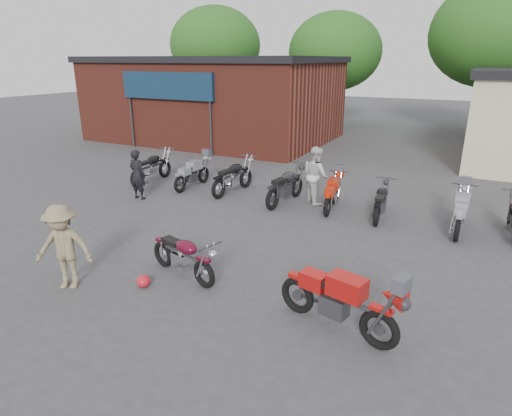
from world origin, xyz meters
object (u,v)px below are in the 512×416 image
at_px(sportbike, 339,297).
at_px(row_bike_2, 233,175).
at_px(person_dark, 138,174).
at_px(vintage_motorcycle, 183,253).
at_px(row_bike_3, 286,184).
at_px(row_bike_6, 461,210).
at_px(person_tan, 63,247).
at_px(row_bike_4, 333,192).
at_px(row_bike_0, 152,166).
at_px(row_bike_5, 381,200).
at_px(helmet, 144,281).
at_px(row_bike_1, 193,172).
at_px(person_light, 316,175).

relative_size(sportbike, row_bike_2, 1.01).
distance_m(person_dark, row_bike_2, 2.99).
distance_m(vintage_motorcycle, row_bike_3, 5.25).
relative_size(row_bike_2, row_bike_6, 1.05).
height_order(vintage_motorcycle, person_tan, person_tan).
bearing_deg(sportbike, row_bike_2, 146.22).
distance_m(vintage_motorcycle, row_bike_4, 5.52).
distance_m(sportbike, row_bike_4, 5.99).
height_order(row_bike_0, row_bike_4, row_bike_0).
height_order(person_tan, row_bike_5, person_tan).
bearing_deg(person_tan, row_bike_2, 67.32).
relative_size(person_dark, person_tan, 0.94).
xyz_separation_m(helmet, row_bike_2, (-1.55, 6.12, 0.47)).
bearing_deg(row_bike_1, row_bike_3, -90.59).
distance_m(helmet, row_bike_6, 7.83).
distance_m(person_dark, row_bike_5, 7.27).
xyz_separation_m(row_bike_2, row_bike_3, (1.93, -0.18, 0.01)).
bearing_deg(row_bike_4, person_tan, 148.70).
height_order(sportbike, person_light, person_light).
bearing_deg(row_bike_5, row_bike_4, 81.41).
relative_size(sportbike, person_tan, 1.24).
height_order(person_light, row_bike_3, person_light).
distance_m(person_light, row_bike_1, 4.26).
xyz_separation_m(person_tan, row_bike_6, (6.47, 6.50, -0.27)).
xyz_separation_m(row_bike_2, row_bike_4, (3.36, -0.08, -0.07)).
xyz_separation_m(row_bike_5, row_bike_6, (1.98, -0.07, 0.04)).
height_order(person_tan, row_bike_3, person_tan).
xyz_separation_m(person_tan, row_bike_3, (1.66, 6.58, -0.23)).
bearing_deg(row_bike_5, vintage_motorcycle, 148.14).
bearing_deg(vintage_motorcycle, row_bike_2, 125.57).
xyz_separation_m(sportbike, person_dark, (-7.56, 3.85, 0.18)).
bearing_deg(row_bike_2, person_dark, 135.84).
distance_m(sportbike, person_light, 6.53).
relative_size(sportbike, row_bike_0, 1.02).
bearing_deg(helmet, vintage_motorcycle, 55.96).
xyz_separation_m(vintage_motorcycle, row_bike_4, (1.35, 5.36, 0.01)).
bearing_deg(row_bike_2, row_bike_1, 100.08).
relative_size(person_tan, row_bike_2, 0.81).
bearing_deg(row_bike_4, row_bike_1, 83.79).
bearing_deg(row_bike_3, row_bike_5, -84.32).
relative_size(person_dark, row_bike_4, 0.86).
height_order(sportbike, row_bike_0, sportbike).
bearing_deg(person_tan, person_light, 45.86).
relative_size(vintage_motorcycle, helmet, 6.84).
distance_m(person_tan, row_bike_5, 7.97).
bearing_deg(person_tan, row_bike_6, 20.17).
bearing_deg(person_dark, row_bike_6, -168.05).
bearing_deg(vintage_motorcycle, row_bike_1, 138.84).
bearing_deg(person_dark, row_bike_4, -160.49).
relative_size(person_dark, row_bike_0, 0.77).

